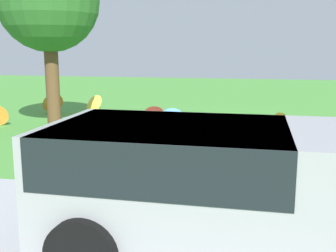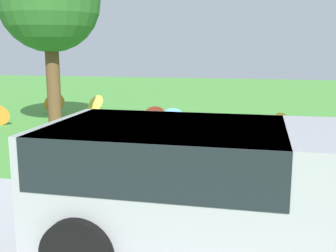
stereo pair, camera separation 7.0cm
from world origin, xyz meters
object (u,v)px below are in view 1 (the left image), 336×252
Objects in this scene: van_dark at (237,182)px; parasol_red_0 at (153,112)px; shade_tree at (48,2)px; parasol_orange_2 at (52,102)px; parasol_purple_0 at (262,120)px; parasol_orange_6 at (201,140)px; parasol_yellow_1 at (93,103)px; parasol_teal_0 at (307,153)px; parasol_orange_5 at (289,129)px; parasol_pink_0 at (235,127)px; parasol_blue_0 at (173,114)px.

van_dark is 5.85× the size of parasol_red_0.
parasol_orange_2 is at bearing -62.64° from shade_tree.
parasol_orange_6 is at bearing 67.43° from parasol_purple_0.
parasol_yellow_1 is 9.14m from parasol_teal_0.
parasol_orange_2 is at bearing -26.31° from parasol_orange_5.
parasol_yellow_1 is (0.05, -3.17, -3.25)m from shade_tree.
parasol_orange_2 is (6.71, -3.38, 0.03)m from parasol_pink_0.
parasol_orange_5 is (-1.29, 0.58, 0.11)m from parasol_pink_0.
parasol_red_0 is 0.90× the size of parasol_purple_0.
parasol_pink_0 is 0.97× the size of parasol_teal_0.
parasol_red_0 reaches higher than parasol_purple_0.
van_dark is 4.22m from parasol_orange_6.
parasol_purple_0 is at bearing -78.00° from parasol_teal_0.
parasol_pink_0 is at bearing 138.89° from parasol_red_0.
van_dark is at bearing 119.38° from parasol_yellow_1.
van_dark is 5.48× the size of parasol_orange_2.
parasol_pink_0 reaches higher than parasol_yellow_1.
parasol_teal_0 is (-6.77, 6.14, 0.02)m from parasol_yellow_1.
parasol_orange_5 is 1.37× the size of parasol_blue_0.
parasol_teal_0 is 2.15m from parasol_orange_6.
parasol_red_0 is 4.96m from parasol_orange_5.
shade_tree is 6.65× the size of parasol_blue_0.
parasol_orange_5 is at bearing -100.46° from van_dark.
parasol_yellow_1 is (5.54, -9.85, -0.57)m from van_dark.
parasol_orange_6 reaches higher than parasol_teal_0.
parasol_pink_0 is (-2.70, 2.36, 0.06)m from parasol_red_0.
shade_tree is at bearing 117.36° from parasol_orange_2.
parasol_orange_6 reaches higher than parasol_red_0.
parasol_teal_0 is at bearing 137.76° from parasol_yellow_1.
parasol_orange_2 is 5.22m from parasol_blue_0.
parasol_orange_5 is (-6.53, 1.10, -3.13)m from shade_tree.
parasol_yellow_1 is at bearing -51.00° from parasol_orange_6.
shade_tree reaches higher than parasol_purple_0.
parasol_teal_0 is 1.00× the size of parasol_blue_0.
parasol_orange_2 reaches higher than parasol_red_0.
parasol_orange_2 is 8.93m from parasol_orange_5.
parasol_teal_0 is at bearing 121.21° from parasol_pink_0.
parasol_orange_5 is at bearing -84.14° from parasol_teal_0.
van_dark reaches higher than parasol_orange_5.
parasol_teal_0 is at bearing 95.86° from parasol_orange_5.
parasol_orange_6 is (0.63, 2.05, 0.10)m from parasol_pink_0.
parasol_yellow_1 is at bearing -89.14° from shade_tree.
shade_tree is 6.14m from parasol_orange_6.
parasol_pink_0 reaches higher than parasol_purple_0.
shade_tree is at bearing -5.66° from parasol_pink_0.
parasol_blue_0 reaches higher than parasol_purple_0.
parasol_teal_0 is at bearing 131.09° from parasol_blue_0.
parasol_orange_5 is at bearing 108.26° from parasol_purple_0.
parasol_red_0 is at bearing -41.11° from parasol_pink_0.
parasol_orange_5 reaches higher than parasol_blue_0.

